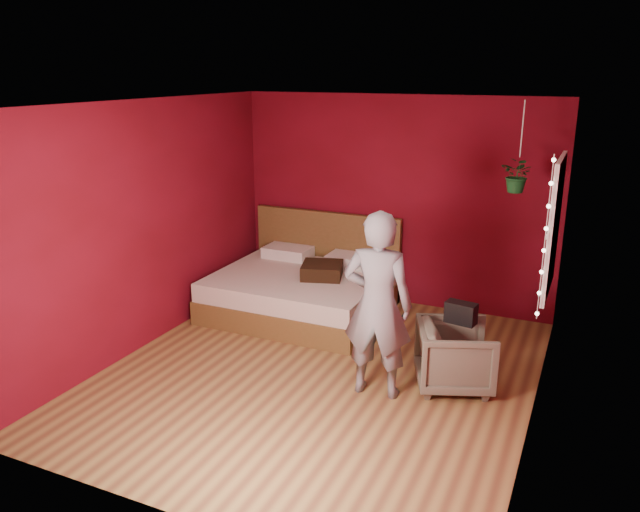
# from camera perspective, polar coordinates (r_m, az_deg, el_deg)

# --- Properties ---
(floor) EXTENTS (4.50, 4.50, 0.00)m
(floor) POSITION_cam_1_polar(r_m,az_deg,el_deg) (6.27, -0.10, -10.69)
(floor) COLOR olive
(floor) RESTS_ON ground
(room_walls) EXTENTS (4.04, 4.54, 2.62)m
(room_walls) POSITION_cam_1_polar(r_m,az_deg,el_deg) (5.69, -0.11, 4.48)
(room_walls) COLOR maroon
(room_walls) RESTS_ON ground
(window) EXTENTS (0.05, 0.97, 1.27)m
(window) POSITION_cam_1_polar(r_m,az_deg,el_deg) (6.12, 20.57, 2.57)
(window) COLOR white
(window) RESTS_ON room_walls
(fairy_lights) EXTENTS (0.04, 0.04, 1.45)m
(fairy_lights) POSITION_cam_1_polar(r_m,az_deg,el_deg) (5.62, 19.88, 1.41)
(fairy_lights) COLOR silver
(fairy_lights) RESTS_ON room_walls
(bed) EXTENTS (2.01, 1.71, 1.11)m
(bed) POSITION_cam_1_polar(r_m,az_deg,el_deg) (7.69, -1.56, -3.00)
(bed) COLOR brown
(bed) RESTS_ON ground
(person) EXTENTS (0.67, 0.48, 1.73)m
(person) POSITION_cam_1_polar(r_m,az_deg,el_deg) (5.60, 5.28, -4.48)
(person) COLOR slate
(person) RESTS_ON ground
(armchair) EXTENTS (0.89, 0.88, 0.63)m
(armchair) POSITION_cam_1_polar(r_m,az_deg,el_deg) (6.04, 12.24, -8.91)
(armchair) COLOR #686452
(armchair) RESTS_ON ground
(handbag) EXTENTS (0.30, 0.19, 0.20)m
(handbag) POSITION_cam_1_polar(r_m,az_deg,el_deg) (5.92, 12.76, -5.09)
(handbag) COLOR black
(handbag) RESTS_ON armchair
(throw_pillow) EXTENTS (0.58, 0.58, 0.17)m
(throw_pillow) POSITION_cam_1_polar(r_m,az_deg,el_deg) (7.41, 0.19, -1.32)
(throw_pillow) COLOR black
(throw_pillow) RESTS_ON bed
(hanging_plant) EXTENTS (0.40, 0.38, 0.91)m
(hanging_plant) POSITION_cam_1_polar(r_m,az_deg,el_deg) (6.61, 17.66, 7.06)
(hanging_plant) COLOR silver
(hanging_plant) RESTS_ON room_walls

